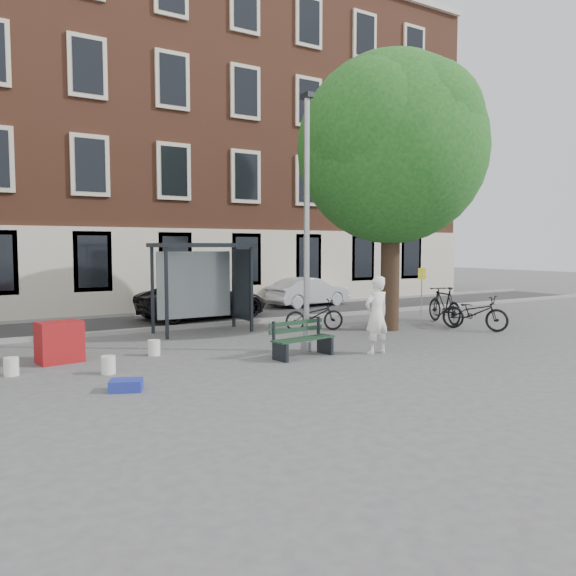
% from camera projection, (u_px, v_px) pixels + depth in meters
% --- Properties ---
extents(ground, '(90.00, 90.00, 0.00)m').
position_uv_depth(ground, '(306.00, 351.00, 13.60)').
color(ground, '#4C4C4F').
rests_on(ground, ground).
extents(road, '(40.00, 4.00, 0.01)m').
position_uv_depth(road, '(196.00, 319.00, 19.54)').
color(road, '#28282B').
rests_on(road, ground).
extents(curb_near, '(40.00, 0.25, 0.12)m').
position_uv_depth(curb_near, '(220.00, 324.00, 17.84)').
color(curb_near, gray).
rests_on(curb_near, ground).
extents(curb_far, '(40.00, 0.25, 0.12)m').
position_uv_depth(curb_far, '(175.00, 311.00, 21.24)').
color(curb_far, gray).
rests_on(curb_far, ground).
extents(building_row, '(30.00, 8.00, 14.00)m').
position_uv_depth(building_row, '(140.00, 142.00, 24.11)').
color(building_row, brown).
rests_on(building_row, ground).
extents(lamppost, '(0.28, 0.35, 6.11)m').
position_uv_depth(lamppost, '(307.00, 236.00, 13.39)').
color(lamppost, '#9EA0A3').
rests_on(lamppost, ground).
extents(tree_right, '(5.76, 5.60, 8.20)m').
position_uv_depth(tree_right, '(395.00, 141.00, 16.45)').
color(tree_right, black).
rests_on(tree_right, ground).
extents(bus_shelter, '(2.85, 1.45, 2.62)m').
position_uv_depth(bus_shelter, '(213.00, 267.00, 16.62)').
color(bus_shelter, '#1E2328').
rests_on(bus_shelter, ground).
extents(painter, '(0.69, 0.47, 1.83)m').
position_uv_depth(painter, '(377.00, 315.00, 13.16)').
color(painter, white).
rests_on(painter, ground).
extents(bench, '(1.64, 0.73, 0.81)m').
position_uv_depth(bench, '(302.00, 341.00, 12.81)').
color(bench, '#1E2328').
rests_on(bench, ground).
extents(bike_a, '(1.89, 1.17, 0.94)m').
position_uv_depth(bike_a, '(314.00, 315.00, 16.81)').
color(bike_a, black).
rests_on(bike_a, ground).
extents(bike_b, '(1.55, 1.46, 1.00)m').
position_uv_depth(bike_b, '(386.00, 310.00, 17.98)').
color(bike_b, navy).
rests_on(bike_b, ground).
extents(bike_c, '(1.39, 2.13, 1.06)m').
position_uv_depth(bike_c, '(475.00, 313.00, 16.95)').
color(bike_c, black).
rests_on(bike_c, ground).
extents(bike_d, '(1.16, 2.10, 1.22)m').
position_uv_depth(bike_d, '(444.00, 305.00, 18.35)').
color(bike_d, black).
rests_on(bike_d, ground).
extents(car_dark, '(4.80, 2.51, 1.29)m').
position_uv_depth(car_dark, '(204.00, 300.00, 19.75)').
color(car_dark, black).
rests_on(car_dark, ground).
extents(car_silver, '(3.83, 1.73, 1.22)m').
position_uv_depth(car_silver, '(309.00, 292.00, 23.65)').
color(car_silver, '#B5B8BD').
rests_on(car_silver, ground).
extents(red_stand, '(0.99, 0.74, 0.90)m').
position_uv_depth(red_stand, '(60.00, 342.00, 12.20)').
color(red_stand, maroon).
rests_on(red_stand, ground).
extents(blue_crate, '(0.66, 0.59, 0.20)m').
position_uv_depth(blue_crate, '(126.00, 385.00, 9.82)').
color(blue_crate, '#212E99').
rests_on(blue_crate, ground).
extents(bucket_a, '(0.29, 0.29, 0.36)m').
position_uv_depth(bucket_a, '(11.00, 367.00, 10.97)').
color(bucket_a, silver).
rests_on(bucket_a, ground).
extents(bucket_b, '(0.31, 0.31, 0.36)m').
position_uv_depth(bucket_b, '(108.00, 365.00, 11.12)').
color(bucket_b, silver).
rests_on(bucket_b, ground).
extents(bucket_c, '(0.28, 0.28, 0.36)m').
position_uv_depth(bucket_c, '(154.00, 348.00, 12.99)').
color(bucket_c, white).
rests_on(bucket_c, ground).
extents(notice_sign, '(0.30, 0.12, 1.76)m').
position_uv_depth(notice_sign, '(422.00, 283.00, 19.86)').
color(notice_sign, '#9EA0A3').
rests_on(notice_sign, ground).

